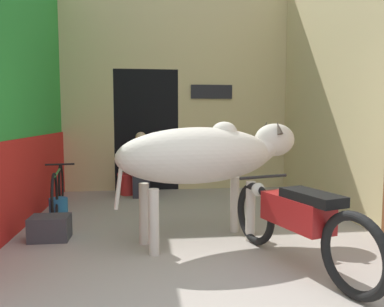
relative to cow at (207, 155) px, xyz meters
name	(u,v)px	position (x,y,z in m)	size (l,w,h in m)	color
ground_plane	(225,305)	(-0.09, -1.48, -0.99)	(30.00, 30.00, 0.00)	#9E9389
wall_left_shopfront	(10,72)	(-2.36, 0.83, 0.99)	(0.25, 4.65, 4.09)	green
wall_back_with_doorway	(164,103)	(-0.33, 3.43, 0.72)	(4.37, 0.93, 4.09)	#D1BC84
wall_right_with_door	(354,74)	(2.18, 0.80, 1.03)	(0.22, 4.65, 4.09)	#D1BC84
cow	(207,155)	(0.00, 0.00, 0.00)	(2.27, 1.16, 1.38)	beige
motorcycle_near	(296,219)	(0.72, -0.83, -0.53)	(0.78, 2.02, 0.80)	black
bicycle	(58,190)	(-1.98, 1.47, -0.64)	(0.44, 1.73, 0.70)	black
shopkeeper_seated	(141,163)	(-0.78, 2.56, -0.39)	(0.43, 0.33, 1.16)	#282833
plastic_stool	(128,183)	(-1.04, 2.74, -0.77)	(0.37, 0.37, 0.40)	red
crate	(50,228)	(-1.80, 0.25, -0.85)	(0.44, 0.32, 0.28)	#38383D
bucket	(58,207)	(-1.95, 1.34, -0.86)	(0.26, 0.26, 0.26)	#23669E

